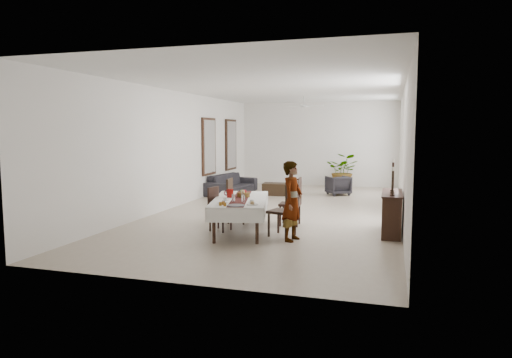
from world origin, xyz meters
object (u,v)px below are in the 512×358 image
Objects in this scene: sideboard_body at (392,214)px; sofa at (232,184)px; dining_table_top at (240,200)px; red_pitcher at (230,193)px; woman at (292,201)px.

sofa is (-5.18, 4.76, -0.09)m from sideboard_body.
dining_table_top reaches higher than sofa.
red_pitcher is at bearing -169.66° from sideboard_body.
sideboard_body is 7.03m from sofa.
red_pitcher is at bearing -151.61° from sofa.
woman reaches higher than red_pitcher.
red_pitcher is 0.13× the size of sideboard_body.
sofa is (-2.14, 5.44, -0.34)m from dining_table_top.
sideboard_body is (1.83, 1.15, -0.35)m from woman.
sideboard_body is (3.29, 0.60, -0.38)m from red_pitcher.
sofa is at bearing 98.03° from dining_table_top.
sideboard_body is at bearing 10.34° from red_pitcher.
woman reaches higher than sofa.
sofa is at bearing 40.05° from woman.
woman is 6.81m from sofa.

